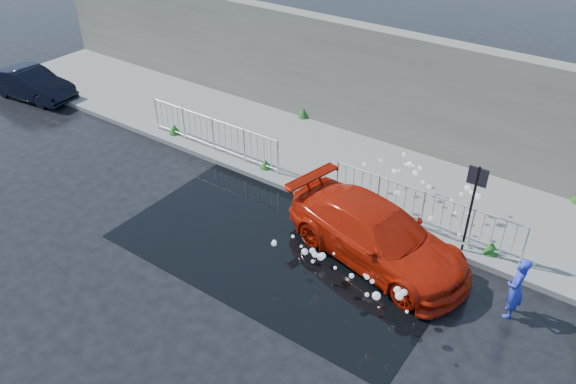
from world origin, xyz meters
name	(u,v)px	position (x,y,z in m)	size (l,w,h in m)	color
ground	(247,257)	(0.00, 0.00, 0.00)	(90.00, 90.00, 0.00)	black
pavement	(350,167)	(0.00, 5.00, 0.07)	(30.00, 4.00, 0.15)	slate
curb	(314,198)	(0.00, 3.00, 0.08)	(30.00, 0.25, 0.16)	slate
retaining_wall	(390,87)	(0.00, 7.20, 1.90)	(30.00, 0.60, 3.50)	#5F5A50
puddle	(287,243)	(0.50, 1.00, 0.01)	(8.00, 5.00, 0.01)	black
sign_post	(473,196)	(4.20, 3.10, 1.72)	(0.45, 0.06, 2.50)	black
railing_left	(213,133)	(-4.00, 3.35, 0.74)	(5.05, 0.05, 1.10)	silver
railing_right	(423,209)	(3.00, 3.35, 0.74)	(5.05, 0.05, 1.10)	silver
weeds	(335,167)	(-0.17, 4.39, 0.33)	(12.17, 3.93, 0.46)	#134917
water_spray	(390,222)	(2.58, 2.40, 0.71)	(3.64, 5.57, 1.00)	white
red_car	(377,235)	(2.54, 1.79, 0.69)	(1.93, 4.76, 1.38)	#AB1706
dark_car	(32,84)	(-12.40, 2.60, 0.58)	(1.22, 3.49, 1.15)	black
person	(516,288)	(5.76, 1.80, 0.75)	(0.54, 0.36, 1.49)	#2534BD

